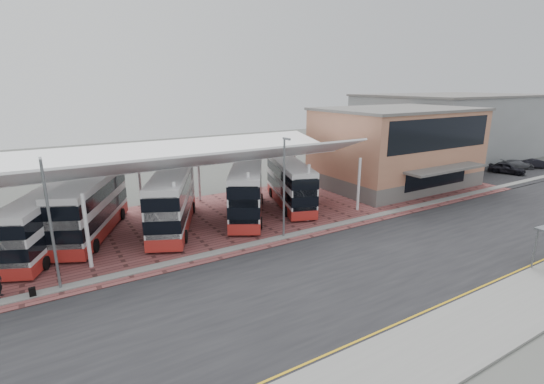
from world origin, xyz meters
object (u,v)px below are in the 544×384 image
Objects in this scene: bus_1 at (44,224)px; bus_3 at (173,201)px; bus_5 at (290,184)px; terminal at (396,147)px; carpark_car_b at (518,164)px; bus_4 at (247,191)px; carpark_car_a at (507,168)px; bus_2 at (91,208)px; carpark_car_c at (538,164)px.

bus_1 is 0.89× the size of bus_3.
bus_1 is 21.52m from bus_5.
terminal reaches higher than carpark_car_b.
terminal is at bearing 33.70° from bus_4.
bus_4 is (-20.96, -1.26, -2.26)m from terminal.
bus_4 is at bearing 155.73° from carpark_car_a.
bus_5 is at bearing 20.76° from bus_2.
bus_4 is at bearing 21.59° from bus_3.
bus_3 reaches higher than bus_4.
bus_2 reaches higher than carpark_car_a.
bus_4 is at bearing 16.72° from bus_2.
bus_3 is at bearing -153.02° from bus_4.
bus_3 is 2.70× the size of carpark_car_b.
carpark_car_a reaches higher than carpark_car_c.
bus_3 is (9.51, 0.02, 0.27)m from bus_1.
terminal is 37.44m from bus_1.
terminal reaches higher than bus_3.
carpark_car_c is at bearing -22.89° from carpark_car_a.
carpark_car_c is (7.53, -0.35, -0.13)m from carpark_car_a.
bus_5 is at bearing 35.84° from bus_4.
carpark_car_b is (59.74, -2.10, -1.46)m from bus_1.
bus_4 is 2.49× the size of carpark_car_a.
carpark_car_a is (55.05, -3.11, -1.31)m from bus_1.
bus_1 is 2.29× the size of carpark_car_a.
terminal reaches higher than bus_1.
bus_2 is 18.23m from bus_5.
bus_1 is at bearing -154.99° from bus_3.
bus_5 is 2.81× the size of carpark_car_c.
carpark_car_a is 1.04× the size of carpark_car_b.
carpark_car_c is at bearing 20.65° from bus_2.
bus_1 is at bearing -151.03° from bus_4.
terminal is 25.91m from carpark_car_c.
carpark_car_c is (53.08, -3.49, -1.71)m from bus_3.
bus_2 is at bearing 178.69° from terminal.
bus_5 is at bearing 122.25° from carpark_car_b.
terminal reaches higher than carpark_car_c.
bus_3 is at bearing 155.85° from carpark_car_a.
bus_3 is 1.06× the size of bus_5.
bus_2 is 2.92× the size of carpark_car_c.
bus_5 is 41.25m from carpark_car_c.
bus_4 is 5.16m from bus_5.
carpark_car_a is at bearing 127.95° from carpark_car_c.
bus_3 is 2.59× the size of carpark_car_a.
bus_5 is (5.13, 0.50, -0.15)m from bus_4.
bus_5 is 2.54× the size of carpark_car_b.
terminal is 16.03m from bus_5.
terminal is 1.62× the size of bus_2.
carpark_car_a reaches higher than carpark_car_b.
carpark_car_a is at bearing 26.22° from bus_4.
carpark_car_c is (25.24, -4.35, -3.94)m from terminal.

